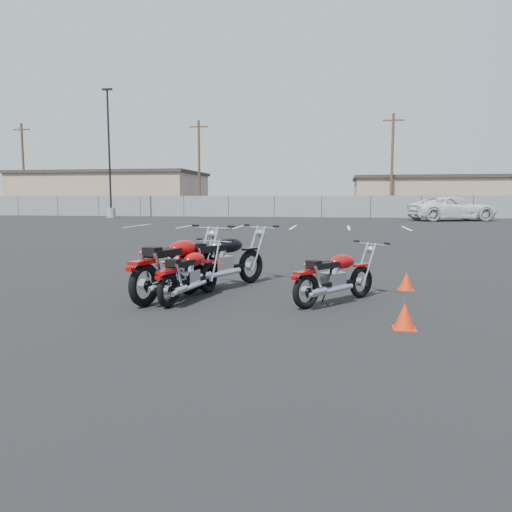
% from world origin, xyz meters
% --- Properties ---
extents(ground, '(120.00, 120.00, 0.00)m').
position_xyz_m(ground, '(0.00, 0.00, 0.00)').
color(ground, black).
rests_on(ground, ground).
extents(motorcycle_front_red, '(1.17, 2.24, 1.11)m').
position_xyz_m(motorcycle_front_red, '(-1.02, 0.27, 0.50)').
color(motorcycle_front_red, black).
rests_on(motorcycle_front_red, ground).
extents(motorcycle_second_black, '(1.53, 2.07, 1.08)m').
position_xyz_m(motorcycle_second_black, '(-0.50, 1.17, 0.49)').
color(motorcycle_second_black, black).
rests_on(motorcycle_second_black, ground).
extents(motorcycle_third_red, '(0.80, 1.81, 0.89)m').
position_xyz_m(motorcycle_third_red, '(-0.76, 0.13, 0.40)').
color(motorcycle_third_red, black).
rests_on(motorcycle_third_red, ground).
extents(motorcycle_rear_red, '(1.44, 1.60, 0.89)m').
position_xyz_m(motorcycle_rear_red, '(1.47, 0.24, 0.40)').
color(motorcycle_rear_red, black).
rests_on(motorcycle_rear_red, ground).
extents(training_cone_near, '(0.27, 0.27, 0.32)m').
position_xyz_m(training_cone_near, '(2.66, 1.54, 0.16)').
color(training_cone_near, red).
rests_on(training_cone_near, ground).
extents(training_cone_far, '(0.27, 0.27, 0.32)m').
position_xyz_m(training_cone_far, '(2.31, -1.14, 0.16)').
color(training_cone_far, red).
rests_on(training_cone_far, ground).
extents(light_pole_west, '(0.80, 0.70, 10.22)m').
position_xyz_m(light_pole_west, '(-16.83, 30.87, 2.65)').
color(light_pole_west, gray).
rests_on(light_pole_west, ground).
extents(chainlink_fence, '(80.06, 0.06, 1.80)m').
position_xyz_m(chainlink_fence, '(-0.00, 35.00, 0.90)').
color(chainlink_fence, slate).
rests_on(chainlink_fence, ground).
extents(tan_building_west, '(18.40, 10.40, 4.30)m').
position_xyz_m(tan_building_west, '(-22.00, 42.00, 2.16)').
color(tan_building_west, tan).
rests_on(tan_building_west, ground).
extents(tan_building_east, '(14.40, 9.40, 3.70)m').
position_xyz_m(tan_building_east, '(10.00, 44.00, 1.86)').
color(tan_building_east, tan).
rests_on(tan_building_east, ground).
extents(utility_pole_a, '(1.80, 0.24, 9.00)m').
position_xyz_m(utility_pole_a, '(-30.00, 39.00, 4.69)').
color(utility_pole_a, '#44311F').
rests_on(utility_pole_a, ground).
extents(utility_pole_b, '(1.80, 0.24, 9.00)m').
position_xyz_m(utility_pole_b, '(-12.00, 40.00, 4.69)').
color(utility_pole_b, '#44311F').
rests_on(utility_pole_b, ground).
extents(utility_pole_c, '(1.80, 0.24, 9.00)m').
position_xyz_m(utility_pole_c, '(6.00, 39.00, 4.69)').
color(utility_pole_c, '#44311F').
rests_on(utility_pole_c, ground).
extents(parking_line_stripes, '(15.12, 4.00, 0.01)m').
position_xyz_m(parking_line_stripes, '(-2.50, 20.00, 0.00)').
color(parking_line_stripes, silver).
rests_on(parking_line_stripes, ground).
extents(white_van, '(4.80, 7.51, 2.66)m').
position_xyz_m(white_van, '(9.37, 29.94, 1.33)').
color(white_van, white).
rests_on(white_van, ground).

